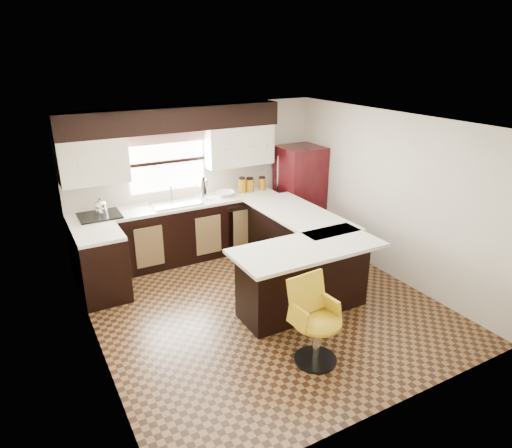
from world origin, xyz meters
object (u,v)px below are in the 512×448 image
peninsula_long (295,244)px  refrigerator (299,193)px  peninsula_return (303,279)px  bar_chair (317,323)px

peninsula_long → refrigerator: 1.46m
peninsula_return → bar_chair: size_ratio=1.71×
bar_chair → refrigerator: bearing=54.5°
refrigerator → bar_chair: 3.57m
refrigerator → bar_chair: bearing=-120.7°
peninsula_long → peninsula_return: 1.11m
peninsula_long → bar_chair: bearing=-117.3°
peninsula_return → refrigerator: (1.35, 2.11, 0.37)m
peninsula_long → peninsula_return: size_ratio=1.18×
peninsula_return → bar_chair: bearing=-116.2°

